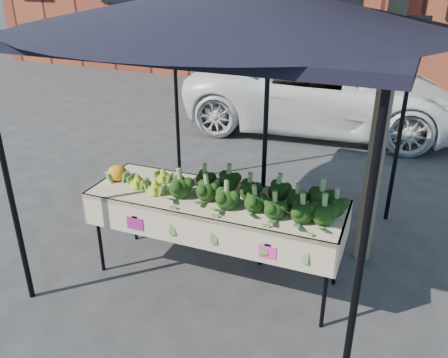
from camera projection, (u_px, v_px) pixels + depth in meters
ground at (204, 270)px, 4.76m from camera, size 90.00×90.00×0.00m
table at (216, 238)px, 4.48m from camera, size 2.43×0.89×0.90m
canopy at (234, 133)px, 4.49m from camera, size 3.16×3.16×2.74m
broccoli_heap at (256, 191)px, 4.11m from camera, size 1.60×0.57×0.26m
romanesco_cluster at (152, 176)px, 4.48m from camera, size 0.43×0.47×0.20m
cauliflower_pair at (117, 172)px, 4.59m from camera, size 0.20×0.20×0.18m
street_tree at (395, 25)px, 3.99m from camera, size 2.42×2.42×4.77m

